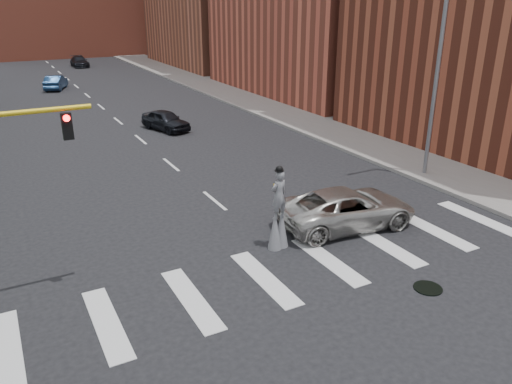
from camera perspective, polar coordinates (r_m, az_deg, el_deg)
name	(u,v)px	position (r m, az deg, el deg)	size (l,w,h in m)	color
ground_plane	(314,283)	(16.56, 6.65, -10.28)	(160.00, 160.00, 0.00)	black
sidewalk_right	(269,106)	(42.82, 1.49, 9.76)	(5.00, 90.00, 0.18)	slate
manhole	(428,288)	(17.05, 19.05, -10.34)	(0.90, 0.90, 0.04)	black
streetlight	(435,81)	(26.20, 19.74, 11.88)	(2.05, 0.20, 9.00)	slate
stilt_performer	(279,215)	(18.10, 2.59, -2.66)	(0.83, 0.58, 3.18)	#322314
suv_crossing	(347,208)	(20.30, 10.41, -1.82)	(2.60, 5.63, 1.57)	#B4B1AA
car_near	(166,120)	(35.64, -10.30, 8.06)	(1.64, 4.07, 1.39)	black
car_mid	(56,82)	(55.34, -21.91, 11.55)	(1.50, 4.30, 1.42)	navy
car_far	(79,62)	(73.23, -19.52, 13.86)	(1.90, 4.69, 1.36)	black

